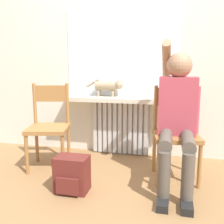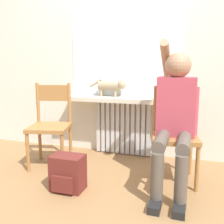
% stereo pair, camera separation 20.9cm
% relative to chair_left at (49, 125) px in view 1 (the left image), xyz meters
% --- Properties ---
extents(ground_plane, '(12.00, 12.00, 0.00)m').
position_rel_chair_left_xyz_m(ground_plane, '(0.66, -0.58, -0.46)').
color(ground_plane, olive).
extents(wall_with_window, '(7.00, 0.06, 2.70)m').
position_rel_chair_left_xyz_m(wall_with_window, '(0.66, 0.65, 0.89)').
color(wall_with_window, silver).
rests_on(wall_with_window, ground_plane).
extents(radiator, '(0.69, 0.08, 0.66)m').
position_rel_chair_left_xyz_m(radiator, '(0.66, 0.57, -0.13)').
color(radiator, silver).
rests_on(radiator, ground_plane).
extents(windowsill, '(1.40, 0.27, 0.05)m').
position_rel_chair_left_xyz_m(windowsill, '(0.66, 0.48, 0.23)').
color(windowsill, beige).
rests_on(windowsill, radiator).
extents(window_glass, '(1.34, 0.01, 1.01)m').
position_rel_chair_left_xyz_m(window_glass, '(0.66, 0.61, 0.76)').
color(window_glass, white).
rests_on(window_glass, windowsill).
extents(chair_left, '(0.49, 0.49, 0.89)m').
position_rel_chair_left_xyz_m(chair_left, '(0.00, 0.00, 0.00)').
color(chair_left, '#9E6B38').
rests_on(chair_left, ground_plane).
extents(chair_right, '(0.48, 0.48, 0.89)m').
position_rel_chair_left_xyz_m(chair_right, '(1.31, 0.00, 0.00)').
color(chair_right, '#9E6B38').
rests_on(chair_right, ground_plane).
extents(person, '(0.36, 1.04, 1.31)m').
position_rel_chair_left_xyz_m(person, '(1.32, -0.12, 0.22)').
color(person, brown).
rests_on(person, ground_plane).
extents(cat, '(0.46, 0.11, 0.21)m').
position_rel_chair_left_xyz_m(cat, '(0.53, 0.52, 0.38)').
color(cat, '#9E896B').
rests_on(cat, windowsill).
extents(backpack, '(0.28, 0.22, 0.31)m').
position_rel_chair_left_xyz_m(backpack, '(0.45, -0.49, -0.30)').
color(backpack, maroon).
rests_on(backpack, ground_plane).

